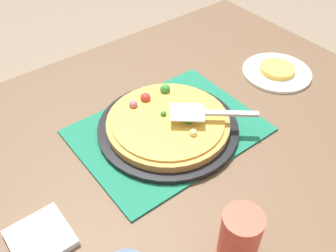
# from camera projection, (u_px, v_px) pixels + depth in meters

# --- Properties ---
(dining_table) EXTENTS (1.40, 1.00, 0.75)m
(dining_table) POSITION_uv_depth(u_px,v_px,m) (168.00, 158.00, 1.11)
(dining_table) COLOR brown
(dining_table) RESTS_ON ground_plane
(placemat) EXTENTS (0.48, 0.36, 0.01)m
(placemat) POSITION_uv_depth(u_px,v_px,m) (168.00, 131.00, 1.04)
(placemat) COLOR #196B4C
(placemat) RESTS_ON dining_table
(pizza_pan) EXTENTS (0.38, 0.38, 0.01)m
(pizza_pan) POSITION_uv_depth(u_px,v_px,m) (168.00, 128.00, 1.03)
(pizza_pan) COLOR black
(pizza_pan) RESTS_ON placemat
(pizza) EXTENTS (0.33, 0.33, 0.05)m
(pizza) POSITION_uv_depth(u_px,v_px,m) (168.00, 122.00, 1.02)
(pizza) COLOR #B78442
(pizza) RESTS_ON pizza_pan
(plate_far_right) EXTENTS (0.22, 0.22, 0.01)m
(plate_far_right) POSITION_uv_depth(u_px,v_px,m) (277.00, 73.00, 1.23)
(plate_far_right) COLOR white
(plate_far_right) RESTS_ON dining_table
(served_slice_right) EXTENTS (0.11, 0.11, 0.02)m
(served_slice_right) POSITION_uv_depth(u_px,v_px,m) (278.00, 69.00, 1.23)
(served_slice_right) COLOR #EAB747
(served_slice_right) RESTS_ON plate_far_right
(cup_corner) EXTENTS (0.08, 0.08, 0.12)m
(cup_corner) POSITION_uv_depth(u_px,v_px,m) (240.00, 235.00, 0.74)
(cup_corner) COLOR #E04C38
(cup_corner) RESTS_ON dining_table
(pizza_server) EXTENTS (0.20, 0.18, 0.01)m
(pizza_server) POSITION_uv_depth(u_px,v_px,m) (206.00, 113.00, 0.99)
(pizza_server) COLOR silver
(pizza_server) RESTS_ON pizza
(napkin_stack) EXTENTS (0.12, 0.12, 0.02)m
(napkin_stack) POSITION_uv_depth(u_px,v_px,m) (40.00, 238.00, 0.79)
(napkin_stack) COLOR white
(napkin_stack) RESTS_ON dining_table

